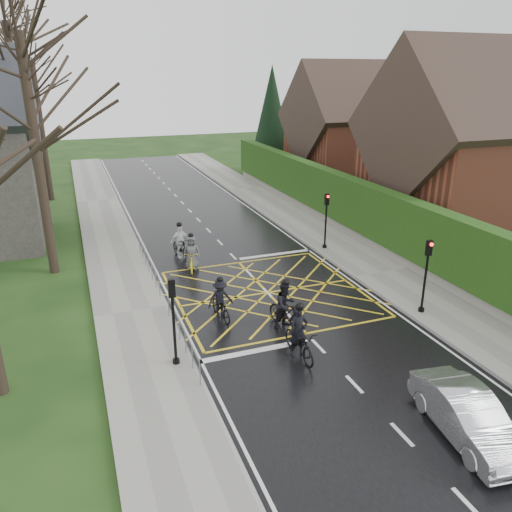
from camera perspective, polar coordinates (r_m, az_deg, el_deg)
ground at (r=22.54m, az=1.31°, el=-4.21°), size 120.00×120.00×0.00m
road at (r=22.54m, az=1.31°, el=-4.20°), size 9.00×80.00×0.01m
sidewalk_right at (r=25.19m, az=14.10°, el=-1.95°), size 3.00×80.00×0.15m
sidewalk_left at (r=21.23m, az=-14.00°, el=-6.26°), size 3.00×80.00×0.15m
stone_wall at (r=30.73m, az=10.65°, el=2.93°), size 0.50×38.00×0.70m
hedge at (r=30.27m, az=10.87°, el=6.09°), size 0.90×38.00×2.80m
house_near at (r=32.46m, az=23.90°, el=10.43°), size 11.80×9.80×11.30m
house_far at (r=43.56m, az=10.93°, el=13.40°), size 9.80×8.80×10.30m
conifer at (r=48.83m, az=1.81°, el=15.21°), size 4.60×4.60×10.00m
tree_near at (r=25.10m, az=-24.44°, el=15.30°), size 9.24×9.24×11.44m
tree_mid at (r=33.11m, az=-25.77°, el=17.18°), size 10.08×10.08×12.48m
tree_far at (r=41.11m, az=-23.68°, el=15.70°), size 8.40×8.40×10.40m
railing_south at (r=17.99m, az=-8.46°, el=-8.41°), size 0.05×5.04×1.03m
railing_north at (r=24.75m, az=-12.23°, el=-0.42°), size 0.05×6.04×1.03m
traffic_light_ne at (r=27.59m, az=7.99°, el=3.93°), size 0.24×0.31×3.21m
traffic_light_se at (r=21.01m, az=18.79°, el=-2.31°), size 0.24×0.31×3.21m
traffic_light_sw at (r=16.64m, az=-9.39°, el=-7.55°), size 0.24×0.31×3.21m
cyclist_rear at (r=17.55m, az=4.96°, el=-9.48°), size 0.80×2.12×2.04m
cyclist_back at (r=19.35m, az=3.42°, el=-6.10°), size 1.13×2.09×2.02m
cyclist_mid at (r=20.14m, az=-4.05°, el=-5.37°), size 1.10×1.87×1.77m
cyclist_front at (r=26.74m, az=-8.63°, el=1.26°), size 1.13×2.04×1.97m
cyclist_lead at (r=25.11m, az=-7.32°, el=-0.11°), size 1.20×2.07×1.90m
car at (r=15.23m, az=23.01°, el=-16.44°), size 1.89×4.10×1.30m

